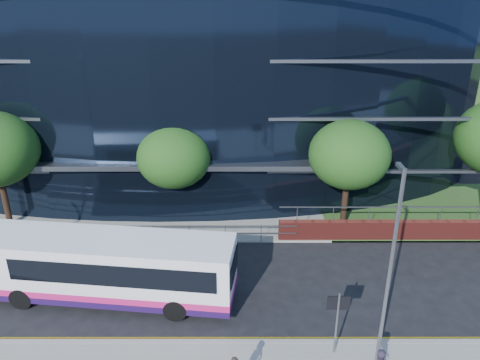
{
  "coord_description": "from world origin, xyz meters",
  "views": [
    {
      "loc": [
        0.8,
        -15.83,
        13.57
      ],
      "look_at": [
        0.82,
        8.0,
        3.41
      ],
      "focal_mm": 35.0,
      "sensor_mm": 36.0,
      "label": 1
    }
  ],
  "objects_px": {
    "tree_dist_e": "(437,64)",
    "city_bus": "(111,268)",
    "street_sign": "(338,311)",
    "tree_far_c": "(349,155)",
    "tree_far_b": "(174,157)",
    "streetlight_east": "(390,268)"
  },
  "relations": [
    {
      "from": "tree_dist_e",
      "to": "city_bus",
      "type": "distance_m",
      "value": 47.88
    },
    {
      "from": "tree_dist_e",
      "to": "city_bus",
      "type": "xyz_separation_m",
      "value": [
        -29.03,
        -37.97,
        -2.89
      ]
    },
    {
      "from": "street_sign",
      "to": "tree_dist_e",
      "type": "xyz_separation_m",
      "value": [
        19.5,
        41.59,
        2.39
      ]
    },
    {
      "from": "tree_far_c",
      "to": "city_bus",
      "type": "distance_m",
      "value": 14.2
    },
    {
      "from": "city_bus",
      "to": "street_sign",
      "type": "bearing_deg",
      "value": -14.15
    },
    {
      "from": "tree_far_c",
      "to": "street_sign",
      "type": "bearing_deg",
      "value": -103.29
    },
    {
      "from": "tree_far_b",
      "to": "streetlight_east",
      "type": "xyz_separation_m",
      "value": [
        9.0,
        -11.67,
        0.23
      ]
    },
    {
      "from": "street_sign",
      "to": "streetlight_east",
      "type": "xyz_separation_m",
      "value": [
        1.5,
        -0.59,
        2.29
      ]
    },
    {
      "from": "tree_far_c",
      "to": "streetlight_east",
      "type": "height_order",
      "value": "streetlight_east"
    },
    {
      "from": "street_sign",
      "to": "city_bus",
      "type": "xyz_separation_m",
      "value": [
        -9.53,
        3.62,
        -0.5
      ]
    },
    {
      "from": "city_bus",
      "to": "tree_dist_e",
      "type": "bearing_deg",
      "value": 59.23
    },
    {
      "from": "streetlight_east",
      "to": "city_bus",
      "type": "height_order",
      "value": "streetlight_east"
    },
    {
      "from": "tree_far_b",
      "to": "tree_far_c",
      "type": "xyz_separation_m",
      "value": [
        10.0,
        -0.5,
        0.33
      ]
    },
    {
      "from": "tree_far_c",
      "to": "streetlight_east",
      "type": "xyz_separation_m",
      "value": [
        -1.0,
        -11.17,
        -0.1
      ]
    },
    {
      "from": "street_sign",
      "to": "tree_far_c",
      "type": "bearing_deg",
      "value": 76.71
    },
    {
      "from": "tree_dist_e",
      "to": "streetlight_east",
      "type": "distance_m",
      "value": 45.85
    },
    {
      "from": "street_sign",
      "to": "city_bus",
      "type": "relative_size",
      "value": 0.24
    },
    {
      "from": "tree_far_c",
      "to": "tree_dist_e",
      "type": "bearing_deg",
      "value": 61.26
    },
    {
      "from": "street_sign",
      "to": "tree_far_b",
      "type": "distance_m",
      "value": 13.54
    },
    {
      "from": "tree_dist_e",
      "to": "streetlight_east",
      "type": "bearing_deg",
      "value": -113.11
    },
    {
      "from": "street_sign",
      "to": "streetlight_east",
      "type": "height_order",
      "value": "streetlight_east"
    },
    {
      "from": "tree_far_c",
      "to": "streetlight_east",
      "type": "bearing_deg",
      "value": -95.11
    }
  ]
}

